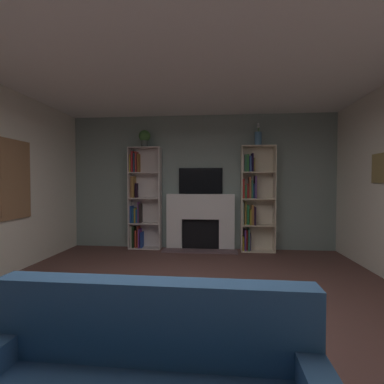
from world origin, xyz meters
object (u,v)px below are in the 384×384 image
(potted_plant, at_px, (145,137))
(coffee_table, at_px, (171,317))
(tv, at_px, (201,181))
(vase_with_flowers, at_px, (258,138))
(fireplace, at_px, (200,221))
(bookshelf_left, at_px, (142,200))
(bookshelf_right, at_px, (253,200))

(potted_plant, xyz_separation_m, coffee_table, (1.18, -3.74, -1.95))
(tv, height_order, vase_with_flowers, vase_with_flowers)
(vase_with_flowers, bearing_deg, fireplace, 177.41)
(fireplace, xyz_separation_m, coffee_table, (0.02, -3.79, -0.22))
(fireplace, relative_size, bookshelf_left, 0.71)
(tv, bearing_deg, fireplace, -90.00)
(fireplace, distance_m, tv, 0.82)
(potted_plant, height_order, vase_with_flowers, vase_with_flowers)
(bookshelf_left, xyz_separation_m, potted_plant, (0.08, -0.05, 1.31))
(tv, relative_size, bookshelf_right, 0.43)
(bookshelf_right, xyz_separation_m, coffee_table, (-1.04, -3.77, -0.66))
(potted_plant, bearing_deg, bookshelf_right, 0.78)
(potted_plant, relative_size, vase_with_flowers, 0.77)
(bookshelf_left, bearing_deg, coffee_table, -71.56)
(fireplace, bearing_deg, coffee_table, -89.63)
(potted_plant, bearing_deg, coffee_table, -72.49)
(coffee_table, bearing_deg, fireplace, 90.37)
(bookshelf_left, distance_m, coffee_table, 4.05)
(fireplace, bearing_deg, vase_with_flowers, -2.59)
(coffee_table, bearing_deg, bookshelf_left, 108.44)
(bookshelf_right, relative_size, vase_with_flowers, 4.64)
(bookshelf_left, bearing_deg, tv, 3.10)
(fireplace, bearing_deg, potted_plant, -177.40)
(fireplace, xyz_separation_m, bookshelf_left, (-1.24, 0.00, 0.41))
(potted_plant, relative_size, coffee_table, 0.38)
(tv, relative_size, coffee_table, 0.96)
(tv, bearing_deg, bookshelf_right, -4.80)
(fireplace, relative_size, tv, 1.65)
(tv, distance_m, potted_plant, 1.47)
(tv, relative_size, bookshelf_left, 0.43)
(bookshelf_left, distance_m, vase_with_flowers, 2.71)
(tv, relative_size, potted_plant, 2.57)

